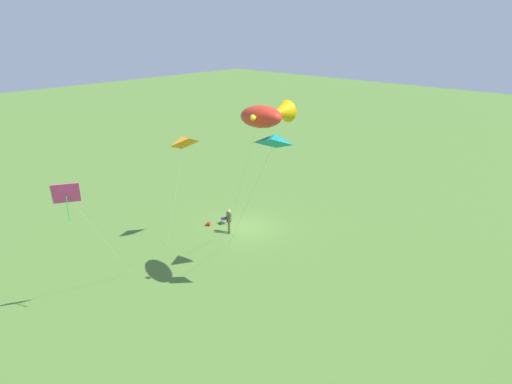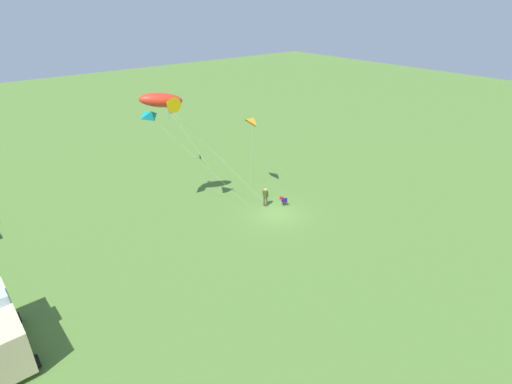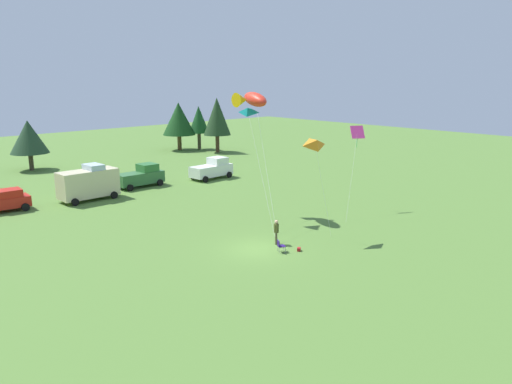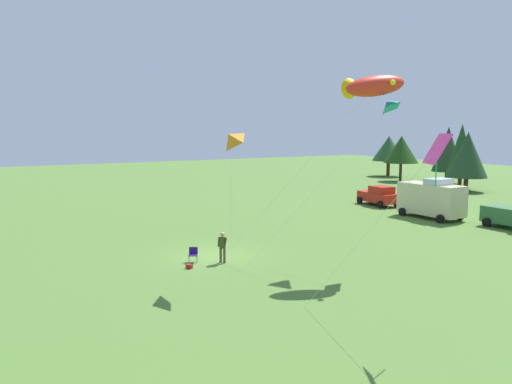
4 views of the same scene
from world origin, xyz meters
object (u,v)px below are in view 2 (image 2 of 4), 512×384
kite_delta_teal (152,115)px  person_kite_flyer (265,196)px  kite_large_fish (163,101)px  kite_diamond_rainbow (169,109)px  folding_chair (284,201)px  backpack_on_grass (282,198)px  kite_delta_orange (254,121)px

kite_delta_teal → person_kite_flyer: bearing=-119.4°
kite_large_fish → kite_diamond_rainbow: bearing=-28.8°
folding_chair → backpack_on_grass: (1.10, -0.69, -0.38)m
kite_delta_orange → kite_delta_teal: bearing=80.6°
folding_chair → kite_delta_teal: 13.27m
kite_delta_orange → kite_large_fish: bearing=82.0°
folding_chair → kite_diamond_rainbow: kite_diamond_rainbow is taller
folding_chair → kite_delta_orange: kite_delta_orange is taller
kite_delta_orange → kite_diamond_rainbow: bearing=19.6°
kite_delta_orange → backpack_on_grass: bearing=-160.7°
kite_diamond_rainbow → kite_delta_teal: bearing=145.6°
kite_delta_teal → kite_diamond_rainbow: bearing=-34.4°
folding_chair → backpack_on_grass: 1.35m
person_kite_flyer → kite_diamond_rainbow: kite_diamond_rainbow is taller
person_kite_flyer → backpack_on_grass: person_kite_flyer is taller
person_kite_flyer → kite_large_fish: 11.66m
folding_chair → kite_delta_teal: kite_delta_teal is taller
person_kite_flyer → kite_large_fish: size_ratio=0.17×
backpack_on_grass → kite_diamond_rainbow: 14.42m
kite_delta_teal → kite_diamond_rainbow: (7.90, -5.41, -2.04)m
folding_chair → kite_diamond_rainbow: bearing=44.9°
person_kite_flyer → kite_delta_orange: 6.61m
kite_delta_orange → kite_delta_teal: size_ratio=0.81×
backpack_on_grass → kite_delta_orange: bearing=19.3°
kite_large_fish → kite_delta_teal: (0.34, 0.88, -0.97)m
kite_delta_teal → folding_chair: bearing=-120.6°
kite_large_fish → kite_diamond_rainbow: 9.88m
kite_large_fish → kite_delta_teal: bearing=69.0°
folding_chair → kite_diamond_rainbow: 15.01m
folding_chair → kite_large_fish: (4.99, 8.14, 9.11)m
kite_large_fish → folding_chair: bearing=-121.5°
person_kite_flyer → kite_delta_teal: (4.34, 7.69, 7.61)m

